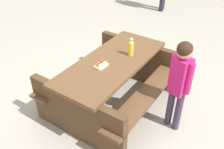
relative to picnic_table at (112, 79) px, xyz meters
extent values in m
plane|color=#ADA599|center=(0.00, 0.00, -0.44)|extent=(30.00, 30.00, 0.00)
cube|color=brown|center=(0.00, 0.00, 0.28)|extent=(1.91, 1.07, 0.05)
cube|color=brown|center=(-0.10, 0.55, -0.01)|extent=(1.82, 0.59, 0.04)
cube|color=brown|center=(0.10, -0.55, -0.01)|extent=(1.82, 0.59, 0.04)
cube|color=#4D3520|center=(0.77, 0.14, -0.09)|extent=(0.35, 1.40, 0.70)
cube|color=#4D3520|center=(-0.77, -0.14, -0.09)|extent=(0.35, 1.40, 0.70)
cylinder|color=yellow|center=(-0.29, 0.08, 0.41)|extent=(0.07, 0.07, 0.20)
cone|color=yellow|center=(-0.29, 0.08, 0.53)|extent=(0.07, 0.07, 0.04)
cylinder|color=silver|center=(-0.29, 0.08, 0.55)|extent=(0.04, 0.04, 0.02)
cube|color=white|center=(0.20, 0.00, 0.32)|extent=(0.19, 0.12, 0.03)
cube|color=#D8B272|center=(0.20, 0.00, 0.35)|extent=(0.15, 0.07, 0.04)
cylinder|color=maroon|center=(0.20, 0.00, 0.37)|extent=(0.14, 0.04, 0.03)
ellipsoid|color=maroon|center=(0.20, 0.00, 0.38)|extent=(0.07, 0.03, 0.01)
cylinder|color=#3F334C|center=(-0.24, 0.84, -0.16)|extent=(0.09, 0.09, 0.58)
cylinder|color=#3F334C|center=(-0.23, 0.97, -0.16)|extent=(0.09, 0.09, 0.58)
cube|color=#D11E72|center=(-0.23, 0.90, 0.38)|extent=(0.20, 0.21, 0.49)
cylinder|color=#D11E72|center=(-0.25, 0.78, 0.40)|extent=(0.07, 0.07, 0.42)
cylinder|color=#D11E72|center=(-0.22, 1.02, 0.40)|extent=(0.07, 0.07, 0.42)
sphere|color=tan|center=(-0.23, 0.90, 0.72)|extent=(0.19, 0.19, 0.19)
sphere|color=#331E14|center=(-0.22, 0.90, 0.74)|extent=(0.18, 0.18, 0.18)
camera|label=1|loc=(2.04, 1.98, 2.06)|focal=39.62mm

